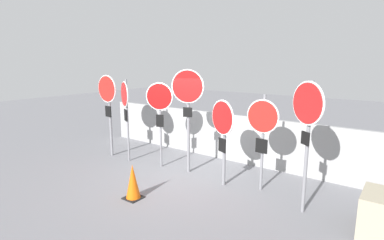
{
  "coord_description": "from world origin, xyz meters",
  "views": [
    {
      "loc": [
        4.5,
        -5.83,
        2.91
      ],
      "look_at": [
        0.2,
        0.0,
        1.49
      ],
      "focal_mm": 28.0,
      "sensor_mm": 36.0,
      "label": 1
    }
  ],
  "objects": [
    {
      "name": "stop_sign_4",
      "position": [
        1.08,
        0.02,
        1.44
      ],
      "size": [
        0.76,
        0.35,
        2.06
      ],
      "rotation": [
        0.0,
        0.0,
        -0.4
      ],
      "color": "slate",
      "rests_on": "ground"
    },
    {
      "name": "traffic_cone_0",
      "position": [
        -0.11,
        -1.72,
        0.38
      ],
      "size": [
        0.37,
        0.37,
        0.77
      ],
      "color": "black",
      "rests_on": "ground"
    },
    {
      "name": "stop_sign_2",
      "position": [
        -0.95,
        0.09,
        1.78
      ],
      "size": [
        0.69,
        0.33,
        2.37
      ],
      "rotation": [
        0.0,
        0.0,
        0.42
      ],
      "color": "slate",
      "rests_on": "ground"
    },
    {
      "name": "stop_sign_3",
      "position": [
        -0.08,
        0.2,
        1.96
      ],
      "size": [
        0.82,
        0.3,
        2.72
      ],
      "rotation": [
        0.0,
        0.0,
        0.33
      ],
      "color": "slate",
      "rests_on": "ground"
    },
    {
      "name": "stop_sign_5",
      "position": [
        1.92,
        0.29,
        1.54
      ],
      "size": [
        0.76,
        0.13,
        2.21
      ],
      "rotation": [
        0.0,
        0.0,
        -0.04
      ],
      "color": "slate",
      "rests_on": "ground"
    },
    {
      "name": "stop_sign_1",
      "position": [
        -2.11,
        -0.1,
        1.77
      ],
      "size": [
        0.66,
        0.37,
        2.42
      ],
      "rotation": [
        0.0,
        0.0,
        -0.49
      ],
      "color": "slate",
      "rests_on": "ground"
    },
    {
      "name": "ground_plane",
      "position": [
        0.0,
        0.0,
        0.0
      ],
      "size": [
        40.0,
        40.0,
        0.0
      ],
      "primitive_type": "plane",
      "color": "slate"
    },
    {
      "name": "stop_sign_0",
      "position": [
        -2.92,
        -0.07,
        1.78
      ],
      "size": [
        0.83,
        0.15,
        2.51
      ],
      "rotation": [
        0.0,
        0.0,
        -0.03
      ],
      "color": "slate",
      "rests_on": "ground"
    },
    {
      "name": "stop_sign_6",
      "position": [
        2.99,
        -0.2,
        1.9
      ],
      "size": [
        0.69,
        0.47,
        2.58
      ],
      "rotation": [
        0.0,
        0.0,
        -0.59
      ],
      "color": "slate",
      "rests_on": "ground"
    },
    {
      "name": "fence_back",
      "position": [
        0.0,
        1.78,
        0.69
      ],
      "size": [
        9.05,
        0.12,
        1.38
      ],
      "color": "gray",
      "rests_on": "ground"
    }
  ]
}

